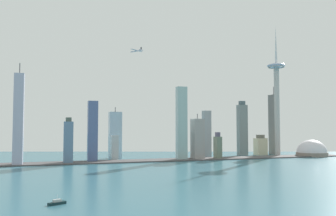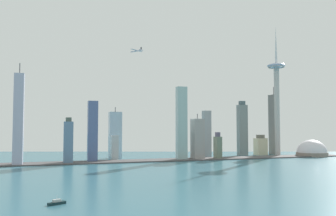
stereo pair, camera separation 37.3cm
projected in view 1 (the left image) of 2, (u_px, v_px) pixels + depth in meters
The scene contains 17 objects.
waterfront_pier at pixel (180, 160), 735.30m from camera, with size 791.75×54.60×2.26m, color #4D4A4B.
observation_tower at pixel (277, 89), 855.64m from camera, with size 43.31×43.31×317.27m.
stadium_dome at pixel (312, 153), 839.04m from camera, with size 72.49×72.49×59.64m.
skyscraper_0 at pixel (19, 119), 632.85m from camera, with size 16.87×20.63×185.39m.
skyscraper_1 at pixel (68, 142), 665.50m from camera, with size 17.40×17.61×87.34m.
skyscraper_2 at pixel (218, 147), 760.38m from camera, with size 12.01×19.23×58.04m.
skyscraper_3 at pixel (197, 139), 752.29m from camera, with size 23.33×25.40×97.80m.
skyscraper_4 at pixel (115, 135), 781.01m from camera, with size 27.02×23.46×113.84m.
skyscraper_5 at pixel (261, 146), 876.41m from camera, with size 27.24×22.33×50.35m.
skyscraper_6 at pixel (207, 134), 813.33m from camera, with size 16.69×17.03×107.21m.
skyscraper_7 at pixel (242, 129), 869.46m from camera, with size 22.99×15.67×134.02m.
skyscraper_8 at pixel (115, 148), 735.05m from camera, with size 14.52×16.60×52.24m.
skyscraper_9 at pixel (182, 123), 740.43m from camera, with size 21.60×14.59×154.32m.
skyscraper_10 at pixel (274, 124), 902.15m from camera, with size 15.95×27.03×173.34m.
skyscraper_11 at pixel (93, 131), 698.09m from camera, with size 19.30×20.28×120.95m.
boat_2 at pixel (57, 203), 310.32m from camera, with size 16.28×11.36×8.69m.
airplane at pixel (136, 51), 739.68m from camera, with size 30.20×28.73×7.89m.
Camera 1 is at (-251.36, -180.96, 67.89)m, focal length 37.59 mm.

